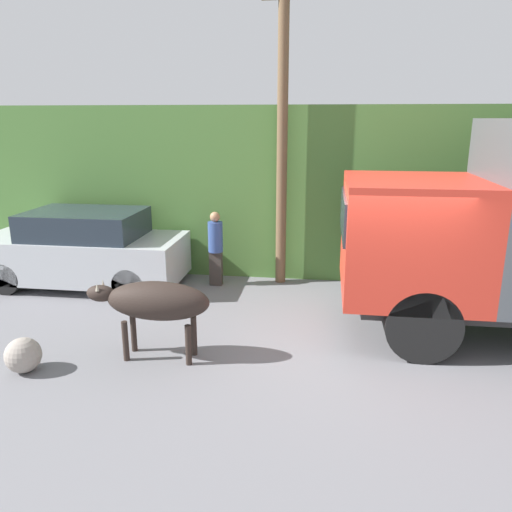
# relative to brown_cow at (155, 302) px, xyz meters

# --- Properties ---
(ground_plane) EXTENTS (60.00, 60.00, 0.00)m
(ground_plane) POSITION_rel_brown_cow_xyz_m (3.22, 0.86, -0.90)
(ground_plane) COLOR slate
(hillside_embankment) EXTENTS (32.00, 5.46, 3.79)m
(hillside_embankment) POSITION_rel_brown_cow_xyz_m (3.22, 6.86, 1.00)
(hillside_embankment) COLOR #4C7A38
(hillside_embankment) RESTS_ON ground_plane
(building_backdrop) EXTENTS (6.09, 2.70, 3.54)m
(building_backdrop) POSITION_rel_brown_cow_xyz_m (0.14, 5.51, 0.88)
(building_backdrop) COLOR #B2BCAD
(building_backdrop) RESTS_ON ground_plane
(brown_cow) EXTENTS (1.89, 0.59, 1.21)m
(brown_cow) POSITION_rel_brown_cow_xyz_m (0.00, 0.00, 0.00)
(brown_cow) COLOR #2D231E
(brown_cow) RESTS_ON ground_plane
(parked_suv) EXTENTS (4.29, 1.79, 1.64)m
(parked_suv) POSITION_rel_brown_cow_xyz_m (-2.67, 3.06, -0.11)
(parked_suv) COLOR silver
(parked_suv) RESTS_ON ground_plane
(pedestrian_on_hill) EXTENTS (0.32, 0.32, 1.61)m
(pedestrian_on_hill) POSITION_rel_brown_cow_xyz_m (0.14, 3.48, -0.01)
(pedestrian_on_hill) COLOR #38332D
(pedestrian_on_hill) RESTS_ON ground_plane
(utility_pole) EXTENTS (0.90, 0.22, 6.57)m
(utility_pole) POSITION_rel_brown_cow_xyz_m (1.50, 3.90, 2.50)
(utility_pole) COLOR brown
(utility_pole) RESTS_ON ground_plane
(roadside_rock) EXTENTS (0.51, 0.51, 0.51)m
(roadside_rock) POSITION_rel_brown_cow_xyz_m (-1.76, -0.70, -0.65)
(roadside_rock) COLOR gray
(roadside_rock) RESTS_ON ground_plane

